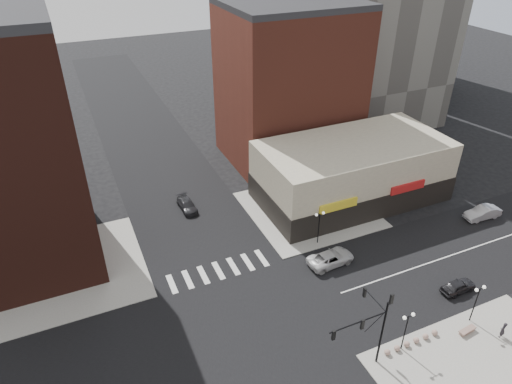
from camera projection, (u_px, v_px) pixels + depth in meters
ground at (250, 324)px, 42.40m from camera, size 240.00×240.00×0.00m
road_ew at (250, 324)px, 42.39m from camera, size 200.00×14.00×0.02m
road_ns at (250, 324)px, 42.39m from camera, size 14.00×200.00×0.02m
sidewalk_nw at (71, 271)px, 48.62m from camera, size 15.00×15.00×0.12m
sidewalk_ne at (308, 209)px, 58.66m from camera, size 15.00×15.00×0.12m
sidewalk_se at (498, 384)px, 37.02m from camera, size 18.00×14.00×0.12m
building_ne_midrise at (289, 87)px, 66.13m from camera, size 18.00×15.00×22.00m
building_ne_row at (351, 176)px, 59.60m from camera, size 24.20×12.20×8.00m
traffic_signal at (372, 322)px, 36.21m from camera, size 5.59×3.09×7.77m
street_lamp_se_a at (407, 323)px, 38.26m from camera, size 1.22×0.32×4.16m
street_lamp_se_b at (478, 295)px, 41.03m from camera, size 1.22×0.32×4.16m
street_lamp_ne at (319, 220)px, 51.04m from camera, size 1.22×0.32×4.16m
bollard_row at (412, 342)px, 40.17m from camera, size 5.78×0.53×0.53m
white_suv at (331, 258)px, 49.38m from camera, size 5.44×2.76×1.47m
dark_sedan_east at (458, 286)px, 45.80m from camera, size 3.83×1.61×1.29m
silver_sedan at (483, 213)px, 56.72m from camera, size 4.82×1.98×1.55m
dark_sedan_north at (187, 205)px, 58.47m from camera, size 1.98×4.46×1.27m
pedestrian at (503, 330)px, 40.59m from camera, size 0.70×0.55×1.72m
stone_bench at (467, 331)px, 41.33m from camera, size 1.85×0.74×0.42m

